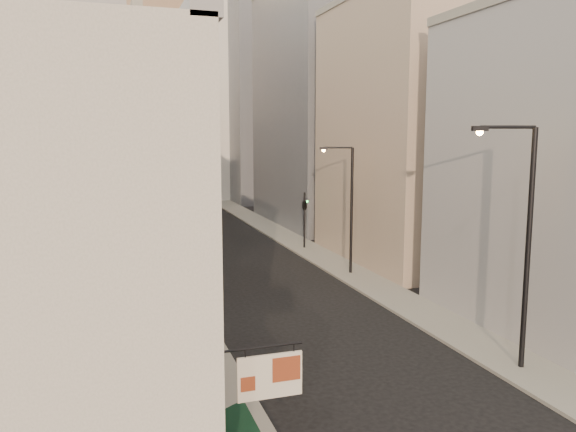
# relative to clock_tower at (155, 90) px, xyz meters

# --- Properties ---
(sidewalk_left) EXTENTS (3.00, 140.00, 0.15)m
(sidewalk_left) POSITION_rel_clock_tower_xyz_m (-5.50, -37.00, -17.56)
(sidewalk_left) COLOR gray
(sidewalk_left) RESTS_ON ground
(sidewalk_right) EXTENTS (3.00, 140.00, 0.15)m
(sidewalk_right) POSITION_rel_clock_tower_xyz_m (7.50, -37.00, -17.56)
(sidewalk_right) COLOR gray
(sidewalk_right) RESTS_ON ground
(near_building_left) EXTENTS (8.30, 23.04, 12.30)m
(near_building_left) POSITION_rel_clock_tower_xyz_m (-9.99, -83.00, -11.61)
(near_building_left) COLOR brown
(near_building_left) RESTS_ON ground
(left_bldg_beige) EXTENTS (8.00, 12.00, 16.00)m
(left_bldg_beige) POSITION_rel_clock_tower_xyz_m (-11.00, -66.00, -9.63)
(left_bldg_beige) COLOR tan
(left_bldg_beige) RESTS_ON ground
(left_bldg_grey) EXTENTS (8.00, 16.00, 20.00)m
(left_bldg_grey) POSITION_rel_clock_tower_xyz_m (-11.00, -50.00, -7.63)
(left_bldg_grey) COLOR #98989D
(left_bldg_grey) RESTS_ON ground
(left_bldg_tan) EXTENTS (8.00, 18.00, 17.00)m
(left_bldg_tan) POSITION_rel_clock_tower_xyz_m (-11.00, -32.00, -9.13)
(left_bldg_tan) COLOR #8D6E56
(left_bldg_tan) RESTS_ON ground
(left_bldg_wingrid) EXTENTS (8.00, 20.00, 24.00)m
(left_bldg_wingrid) POSITION_rel_clock_tower_xyz_m (-11.00, -12.00, -5.63)
(left_bldg_wingrid) COLOR gray
(left_bldg_wingrid) RESTS_ON ground
(right_bldg_beige) EXTENTS (8.00, 16.00, 20.00)m
(right_bldg_beige) POSITION_rel_clock_tower_xyz_m (13.00, -62.00, -7.63)
(right_bldg_beige) COLOR tan
(right_bldg_beige) RESTS_ON ground
(right_bldg_wingrid) EXTENTS (8.00, 20.00, 26.00)m
(right_bldg_wingrid) POSITION_rel_clock_tower_xyz_m (13.00, -42.00, -4.63)
(right_bldg_wingrid) COLOR gray
(right_bldg_wingrid) RESTS_ON ground
(highrise) EXTENTS (21.00, 23.00, 51.20)m
(highrise) POSITION_rel_clock_tower_xyz_m (19.00, -14.00, 8.02)
(highrise) COLOR gray
(highrise) RESTS_ON ground
(clock_tower) EXTENTS (14.00, 14.00, 44.90)m
(clock_tower) POSITION_rel_clock_tower_xyz_m (0.00, 0.00, 0.00)
(clock_tower) COLOR #8D6E56
(clock_tower) RESTS_ON ground
(white_tower) EXTENTS (8.00, 8.00, 41.50)m
(white_tower) POSITION_rel_clock_tower_xyz_m (11.00, -14.00, 0.97)
(white_tower) COLOR silver
(white_tower) RESTS_ON ground
(streetlamp_near) EXTENTS (2.63, 0.91, 10.24)m
(streetlamp_near) POSITION_rel_clock_tower_xyz_m (7.13, -82.69, -11.78)
(streetlamp_near) COLOR black
(streetlamp_near) RESTS_ON ground
(streetlamp_mid) EXTENTS (2.31, 0.90, 9.09)m
(streetlamp_mid) POSITION_rel_clock_tower_xyz_m (7.19, -65.30, -12.44)
(streetlamp_mid) COLOR black
(streetlamp_mid) RESTS_ON ground
(traffic_light_left) EXTENTS (0.55, 0.44, 5.00)m
(traffic_light_left) POSITION_rel_clock_tower_xyz_m (-5.73, -48.41, -14.22)
(traffic_light_left) COLOR black
(traffic_light_left) RESTS_ON ground
(traffic_light_right) EXTENTS (0.68, 0.68, 5.00)m
(traffic_light_right) POSITION_rel_clock_tower_xyz_m (7.35, -55.78, -13.73)
(traffic_light_right) COLOR black
(traffic_light_right) RESTS_ON ground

